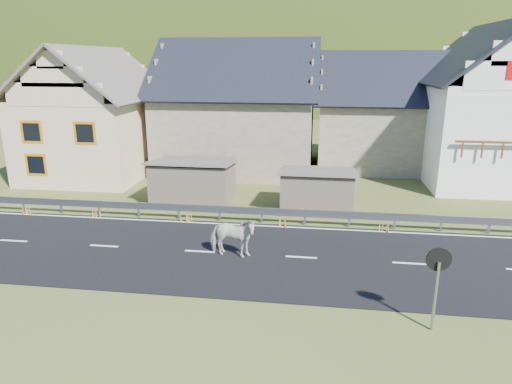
# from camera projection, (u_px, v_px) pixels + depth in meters

# --- Properties ---
(ground) EXTENTS (160.00, 160.00, 0.00)m
(ground) POSITION_uv_depth(u_px,v_px,m) (200.00, 252.00, 18.02)
(ground) COLOR #40481C
(ground) RESTS_ON ground
(road) EXTENTS (60.00, 7.00, 0.04)m
(road) POSITION_uv_depth(u_px,v_px,m) (200.00, 252.00, 18.02)
(road) COLOR black
(road) RESTS_ON ground
(lane_markings) EXTENTS (60.00, 6.60, 0.01)m
(lane_markings) POSITION_uv_depth(u_px,v_px,m) (200.00, 251.00, 18.01)
(lane_markings) COLOR silver
(lane_markings) RESTS_ON road
(guardrail) EXTENTS (28.10, 0.09, 0.75)m
(guardrail) POSITION_uv_depth(u_px,v_px,m) (219.00, 210.00, 21.37)
(guardrail) COLOR #93969B
(guardrail) RESTS_ON ground
(shed_left) EXTENTS (4.30, 3.30, 2.40)m
(shed_left) POSITION_uv_depth(u_px,v_px,m) (194.00, 182.00, 24.16)
(shed_left) COLOR #716453
(shed_left) RESTS_ON ground
(shed_right) EXTENTS (3.80, 2.90, 2.20)m
(shed_right) POSITION_uv_depth(u_px,v_px,m) (317.00, 191.00, 22.86)
(shed_right) COLOR #716453
(shed_right) RESTS_ON ground
(house_cream) EXTENTS (7.80, 9.80, 8.30)m
(house_cream) POSITION_uv_depth(u_px,v_px,m) (94.00, 107.00, 29.53)
(house_cream) COLOR beige
(house_cream) RESTS_ON ground
(house_stone_a) EXTENTS (10.80, 9.80, 8.90)m
(house_stone_a) POSITION_uv_depth(u_px,v_px,m) (239.00, 101.00, 31.12)
(house_stone_a) COLOR #9F957D
(house_stone_a) RESTS_ON ground
(house_stone_b) EXTENTS (9.80, 8.80, 8.10)m
(house_stone_b) POSITION_uv_depth(u_px,v_px,m) (385.00, 106.00, 31.82)
(house_stone_b) COLOR #9F957D
(house_stone_b) RESTS_ON ground
(house_white) EXTENTS (8.80, 10.80, 9.70)m
(house_white) POSITION_uv_depth(u_px,v_px,m) (493.00, 98.00, 27.94)
(house_white) COLOR white
(house_white) RESTS_ON ground
(mountain) EXTENTS (440.00, 280.00, 260.00)m
(mountain) POSITION_uv_depth(u_px,v_px,m) (320.00, 126.00, 194.13)
(mountain) COLOR #23320D
(mountain) RESTS_ON ground
(conifer_patch) EXTENTS (76.00, 50.00, 28.00)m
(conifer_patch) POSITION_uv_depth(u_px,v_px,m) (108.00, 64.00, 128.20)
(conifer_patch) COLOR black
(conifer_patch) RESTS_ON ground
(horse) EXTENTS (1.11, 2.01, 1.62)m
(horse) POSITION_uv_depth(u_px,v_px,m) (232.00, 237.00, 17.35)
(horse) COLOR beige
(horse) RESTS_ON road
(traffic_mirror) EXTENTS (0.69, 0.19, 2.47)m
(traffic_mirror) POSITION_uv_depth(u_px,v_px,m) (438.00, 270.00, 12.42)
(traffic_mirror) COLOR #93969B
(traffic_mirror) RESTS_ON ground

